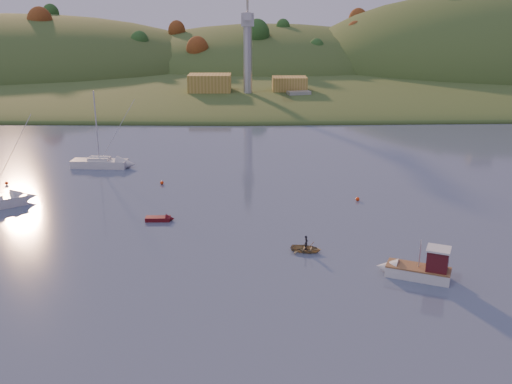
{
  "coord_description": "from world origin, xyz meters",
  "views": [
    {
      "loc": [
        2.59,
        -27.97,
        23.27
      ],
      "look_at": [
        3.2,
        32.43,
        3.9
      ],
      "focal_mm": 40.0,
      "sensor_mm": 36.0,
      "label": 1
    }
  ],
  "objects_px": {
    "sailboat_far": "(100,163)",
    "canoe": "(306,249)",
    "red_tender": "(164,219)",
    "fishing_boat": "(414,268)"
  },
  "relations": [
    {
      "from": "sailboat_far",
      "to": "canoe",
      "type": "xyz_separation_m",
      "value": [
        28.91,
        -32.55,
        -0.44
      ]
    },
    {
      "from": "canoe",
      "to": "red_tender",
      "type": "height_order",
      "value": "red_tender"
    },
    {
      "from": "sailboat_far",
      "to": "canoe",
      "type": "height_order",
      "value": "sailboat_far"
    },
    {
      "from": "fishing_boat",
      "to": "sailboat_far",
      "type": "bearing_deg",
      "value": -21.9
    },
    {
      "from": "fishing_boat",
      "to": "red_tender",
      "type": "xyz_separation_m",
      "value": [
        -24.87,
        14.82,
        -0.7
      ]
    },
    {
      "from": "fishing_boat",
      "to": "sailboat_far",
      "type": "distance_m",
      "value": 54.11
    },
    {
      "from": "sailboat_far",
      "to": "canoe",
      "type": "distance_m",
      "value": 43.54
    },
    {
      "from": "red_tender",
      "to": "canoe",
      "type": "bearing_deg",
      "value": -30.5
    },
    {
      "from": "red_tender",
      "to": "fishing_boat",
      "type": "bearing_deg",
      "value": -31.46
    },
    {
      "from": "fishing_boat",
      "to": "red_tender",
      "type": "distance_m",
      "value": 28.96
    }
  ]
}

